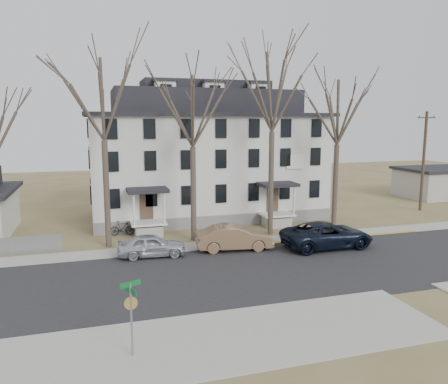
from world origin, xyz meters
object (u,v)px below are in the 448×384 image
object	(u,v)px
tree_mid_left	(192,106)
tree_center	(273,86)
boarding_house	(205,157)
car_silver	(152,246)
utility_pole_far	(424,160)
bicycle_left	(136,229)
tree_mid_right	(338,108)
street_sign	(131,308)
bicycle_right	(122,229)
car_tan	(234,238)
car_navy	(327,235)
tree_far_left	(102,93)

from	to	relation	value
tree_mid_left	tree_center	xyz separation A→B (m)	(6.00, 0.00, 1.48)
boarding_house	car_silver	bearing A→B (deg)	-119.73
tree_center	utility_pole_far	distance (m)	19.03
bicycle_left	utility_pole_far	bearing A→B (deg)	-93.89
tree_mid_right	street_sign	world-z (taller)	tree_mid_right
bicycle_right	street_sign	size ratio (longest dim) A/B	0.63
tree_mid_left	car_silver	xyz separation A→B (m)	(-3.46, -3.16, -8.87)
utility_pole_far	bicycle_left	size ratio (longest dim) A/B	6.21
car_silver	utility_pole_far	bearing A→B (deg)	-70.10
car_tan	bicycle_right	size ratio (longest dim) A/B	2.78
tree_center	car_navy	world-z (taller)	tree_center
tree_mid_left	utility_pole_far	bearing A→B (deg)	10.13
tree_mid_left	car_silver	size ratio (longest dim) A/B	2.98
tree_mid_right	car_navy	xyz separation A→B (m)	(-3.23, -4.56, -8.73)
tree_mid_left	car_silver	world-z (taller)	tree_mid_left
car_tan	car_navy	xyz separation A→B (m)	(6.24, -1.29, 0.03)
tree_far_left	car_tan	bearing A→B (deg)	-22.13
tree_mid_right	tree_center	bearing A→B (deg)	180.00
car_silver	car_navy	xyz separation A→B (m)	(11.74, -1.39, 0.14)
utility_pole_far	bicycle_left	distance (m)	27.75
tree_far_left	tree_center	world-z (taller)	tree_center
boarding_house	tree_far_left	bearing A→B (deg)	-137.82
tree_mid_right	bicycle_right	size ratio (longest dim) A/B	6.95
tree_mid_right	bicycle_right	distance (m)	18.94
utility_pole_far	car_navy	distance (m)	18.02
car_tan	bicycle_left	size ratio (longest dim) A/B	3.33
bicycle_right	car_tan	bearing A→B (deg)	-128.63
car_silver	car_tan	distance (m)	5.50
car_silver	bicycle_right	size ratio (longest dim) A/B	2.33
tree_mid_left	tree_mid_right	xyz separation A→B (m)	(11.50, 0.00, 0.00)
tree_far_left	street_sign	xyz separation A→B (m)	(0.28, -15.03, -8.45)
tree_mid_left	car_navy	xyz separation A→B (m)	(8.27, -4.56, -8.73)
car_silver	bicycle_left	world-z (taller)	car_silver
boarding_house	bicycle_right	bearing A→B (deg)	-145.60
car_navy	tree_mid_left	bearing A→B (deg)	60.66
utility_pole_far	car_silver	distance (m)	28.26
boarding_house	utility_pole_far	xyz separation A→B (m)	(20.50, -3.95, -0.47)
car_tan	boarding_house	bearing A→B (deg)	2.25
tree_center	tree_mid_right	xyz separation A→B (m)	(5.50, 0.00, -1.48)
tree_center	car_tan	distance (m)	11.46
tree_center	bicycle_right	distance (m)	15.41
car_navy	utility_pole_far	bearing A→B (deg)	-60.60
tree_mid_right	car_silver	size ratio (longest dim) A/B	2.98
tree_center	bicycle_left	xyz separation A→B (m)	(-9.85, 2.86, -10.68)
tree_mid_left	bicycle_left	xyz separation A→B (m)	(-3.85, 2.86, -9.20)
tree_mid_right	utility_pole_far	distance (m)	13.55
tree_mid_right	tree_mid_left	bearing A→B (deg)	180.00
tree_far_left	car_silver	world-z (taller)	tree_far_left
tree_mid_left	street_sign	distance (m)	17.83
tree_mid_left	car_tan	size ratio (longest dim) A/B	2.50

